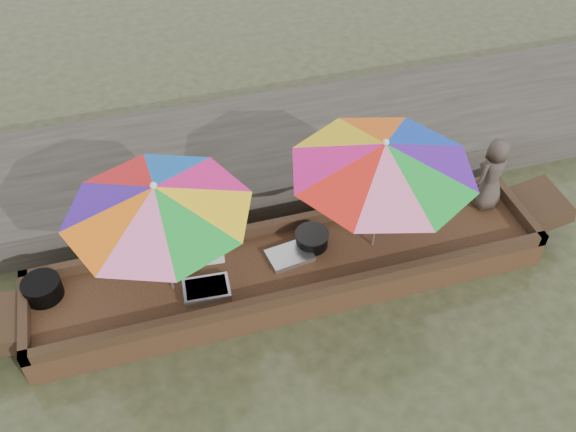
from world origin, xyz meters
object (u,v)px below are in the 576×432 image
object	(u,v)px
tray_scallop	(290,255)
charcoal_grill	(312,240)
cooking_pot	(42,289)
boat_hull	(290,272)
supply_bag	(211,250)
vendor	(492,174)
umbrella_stern	(379,196)
umbrella_bow	(164,240)
tray_crayfish	(207,290)

from	to	relation	value
tray_scallop	charcoal_grill	bearing A→B (deg)	20.99
cooking_pot	tray_scallop	world-z (taller)	cooking_pot
boat_hull	charcoal_grill	size ratio (longest dim) A/B	15.79
tray_scallop	supply_bag	distance (m)	0.91
boat_hull	vendor	bearing A→B (deg)	5.56
boat_hull	umbrella_stern	world-z (taller)	umbrella_stern
supply_bag	charcoal_grill	bearing A→B (deg)	-6.49
umbrella_bow	umbrella_stern	bearing A→B (deg)	0.00
cooking_pot	supply_bag	world-z (taller)	supply_bag
cooking_pot	tray_scallop	xyz separation A→B (m)	(2.76, -0.22, -0.08)
umbrella_stern	cooking_pot	bearing A→B (deg)	175.51
umbrella_bow	boat_hull	bearing A→B (deg)	0.00
charcoal_grill	umbrella_stern	distance (m)	1.00
tray_scallop	umbrella_bow	bearing A→B (deg)	-176.85
umbrella_stern	umbrella_bow	bearing A→B (deg)	180.00
vendor	umbrella_stern	size ratio (longest dim) A/B	0.48
charcoal_grill	umbrella_stern	size ratio (longest dim) A/B	0.18
boat_hull	tray_crayfish	bearing A→B (deg)	-170.64
vendor	tray_crayfish	bearing A→B (deg)	-11.59
tray_scallop	cooking_pot	bearing A→B (deg)	175.45
charcoal_grill	vendor	world-z (taller)	vendor
tray_crayfish	umbrella_bow	xyz separation A→B (m)	(-0.35, 0.17, 0.73)
boat_hull	cooking_pot	bearing A→B (deg)	173.86
boat_hull	tray_crayfish	distance (m)	1.05
tray_scallop	umbrella_stern	world-z (taller)	umbrella_stern
charcoal_grill	supply_bag	world-z (taller)	supply_bag
charcoal_grill	vendor	distance (m)	2.36
vendor	tray_scallop	bearing A→B (deg)	-14.27
tray_crayfish	charcoal_grill	size ratio (longest dim) A/B	1.35
charcoal_grill	umbrella_bow	distance (m)	1.83
charcoal_grill	umbrella_stern	world-z (taller)	umbrella_stern
charcoal_grill	umbrella_bow	world-z (taller)	umbrella_bow
cooking_pot	charcoal_grill	world-z (taller)	cooking_pot
boat_hull	umbrella_bow	size ratio (longest dim) A/B	3.11
tray_scallop	supply_bag	xyz separation A→B (m)	(-0.87, 0.25, 0.10)
tray_scallop	vendor	distance (m)	2.67
cooking_pot	tray_scallop	distance (m)	2.77
umbrella_bow	umbrella_stern	xyz separation A→B (m)	(2.39, 0.00, 0.00)
umbrella_stern	vendor	bearing A→B (deg)	9.02
boat_hull	umbrella_stern	size ratio (longest dim) A/B	2.90
charcoal_grill	umbrella_bow	xyz separation A→B (m)	(-1.69, -0.19, 0.69)
tray_crayfish	umbrella_stern	xyz separation A→B (m)	(2.04, 0.17, 0.73)
charcoal_grill	vendor	size ratio (longest dim) A/B	0.38
tray_scallop	supply_bag	world-z (taller)	supply_bag
vendor	umbrella_stern	xyz separation A→B (m)	(-1.62, -0.26, 0.28)
charcoal_grill	cooking_pot	bearing A→B (deg)	178.10
boat_hull	supply_bag	distance (m)	0.97
tray_crayfish	tray_scallop	world-z (taller)	tray_crayfish
supply_bag	umbrella_bow	world-z (taller)	umbrella_bow
umbrella_bow	tray_crayfish	bearing A→B (deg)	-25.66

